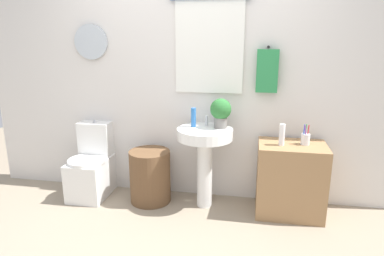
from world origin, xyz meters
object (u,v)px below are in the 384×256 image
lotion_bottle (282,135)px  soap_bottle (193,117)px  pedestal_sink (205,148)px  toilet (92,168)px  wooden_cabinet (290,179)px  potted_plant (221,111)px  laundry_hamper (150,176)px  toothbrush_cup (305,139)px

lotion_bottle → soap_bottle: bearing=173.8°
pedestal_sink → toilet: bearing=178.3°
soap_bottle → lotion_bottle: size_ratio=0.94×
wooden_cabinet → soap_bottle: bearing=176.9°
pedestal_sink → soap_bottle: 0.31m
potted_plant → pedestal_sink: bearing=-156.8°
soap_bottle → potted_plant: potted_plant is taller
laundry_hamper → toothbrush_cup: size_ratio=2.90×
pedestal_sink → potted_plant: 0.38m
pedestal_sink → wooden_cabinet: bearing=-0.0°
soap_bottle → toothbrush_cup: size_ratio=1.00×
toothbrush_cup → wooden_cabinet: bearing=-169.3°
toilet → toothbrush_cup: size_ratio=4.23×
laundry_hamper → lotion_bottle: (1.27, -0.04, 0.52)m
toilet → soap_bottle: soap_bottle is taller
toilet → lotion_bottle: 1.98m
laundry_hamper → lotion_bottle: bearing=-1.8°
toilet → pedestal_sink: bearing=-1.7°
soap_bottle → toilet: bearing=-179.2°
pedestal_sink → potted_plant: (0.14, 0.06, 0.35)m
potted_plant → toilet: bearing=-179.0°
potted_plant → lotion_bottle: bearing=-10.0°
laundry_hamper → pedestal_sink: (0.56, 0.00, 0.34)m
laundry_hamper → toothbrush_cup: 1.55m
toilet → soap_bottle: size_ratio=4.21×
soap_bottle → toothbrush_cup: bearing=-1.6°
pedestal_sink → wooden_cabinet: (0.81, -0.00, -0.26)m
wooden_cabinet → toothbrush_cup: bearing=10.7°
soap_bottle → wooden_cabinet: bearing=-3.1°
potted_plant → lotion_bottle: (0.57, -0.10, -0.17)m
potted_plant → toothbrush_cup: potted_plant is taller
laundry_hamper → potted_plant: (0.70, 0.06, 0.69)m
laundry_hamper → soap_bottle: (0.44, 0.05, 0.62)m
toilet → soap_bottle: 1.24m
wooden_cabinet → pedestal_sink: bearing=180.0°
toothbrush_cup → potted_plant: bearing=177.1°
toilet → wooden_cabinet: 2.03m
laundry_hamper → potted_plant: 0.98m
toilet → potted_plant: (1.35, 0.02, 0.66)m
pedestal_sink → lotion_bottle: 0.73m
wooden_cabinet → potted_plant: 0.91m
toilet → soap_bottle: bearing=0.8°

